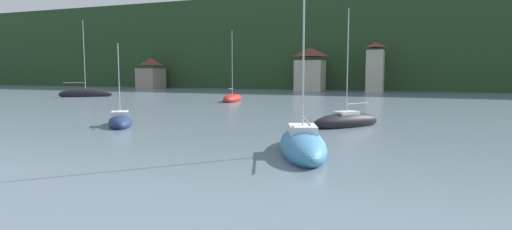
# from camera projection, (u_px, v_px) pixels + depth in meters

# --- Properties ---
(wooded_hillside) EXTENTS (352.00, 44.71, 46.68)m
(wooded_hillside) POSITION_uv_depth(u_px,v_px,m) (444.00, 52.00, 107.23)
(wooded_hillside) COLOR #264223
(wooded_hillside) RESTS_ON ground_plane
(shore_building_west) EXTENTS (5.37, 5.97, 7.43)m
(shore_building_west) POSITION_uv_depth(u_px,v_px,m) (151.00, 74.00, 103.48)
(shore_building_west) COLOR gray
(shore_building_west) RESTS_ON ground_plane
(shore_building_westcentral) EXTENTS (5.94, 5.70, 9.16)m
(shore_building_westcentral) POSITION_uv_depth(u_px,v_px,m) (310.00, 70.00, 88.88)
(shore_building_westcentral) COLOR #BCB29E
(shore_building_westcentral) RESTS_ON ground_plane
(shore_building_central) EXTENTS (3.40, 4.27, 9.94)m
(shore_building_central) POSITION_uv_depth(u_px,v_px,m) (375.00, 68.00, 83.41)
(shore_building_central) COLOR #BCB29E
(shore_building_central) RESTS_ON ground_plane
(sailboat_mid_2) EXTENTS (4.56, 5.18, 6.54)m
(sailboat_mid_2) POSITION_uv_depth(u_px,v_px,m) (120.00, 122.00, 31.91)
(sailboat_mid_2) COLOR navy
(sailboat_mid_2) RESTS_ON ground_plane
(sailboat_far_5) EXTENTS (7.91, 6.71, 12.80)m
(sailboat_far_5) POSITION_uv_depth(u_px,v_px,m) (86.00, 94.00, 68.95)
(sailboat_far_5) COLOR black
(sailboat_far_5) RESTS_ON ground_plane
(sailboat_mid_7) EXTENTS (4.75, 8.06, 9.91)m
(sailboat_mid_7) POSITION_uv_depth(u_px,v_px,m) (302.00, 145.00, 21.20)
(sailboat_mid_7) COLOR teal
(sailboat_mid_7) RESTS_ON ground_plane
(sailboat_far_8) EXTENTS (3.28, 6.79, 10.05)m
(sailboat_far_8) POSITION_uv_depth(u_px,v_px,m) (232.00, 99.00, 58.25)
(sailboat_far_8) COLOR red
(sailboat_far_8) RESTS_ON ground_plane
(sailboat_mid_9) EXTENTS (5.26, 6.18, 9.10)m
(sailboat_mid_9) POSITION_uv_depth(u_px,v_px,m) (346.00, 122.00, 31.53)
(sailboat_mid_9) COLOR black
(sailboat_mid_9) RESTS_ON ground_plane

